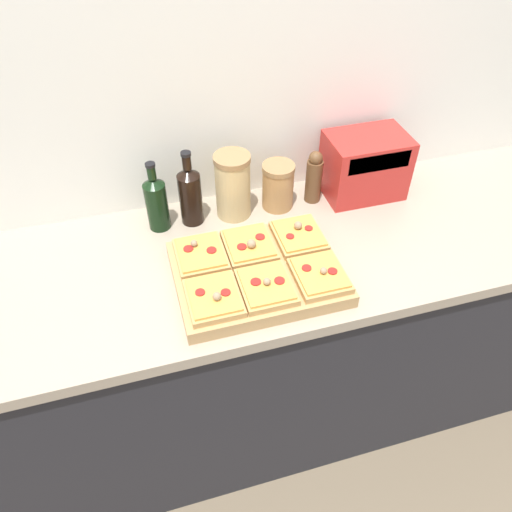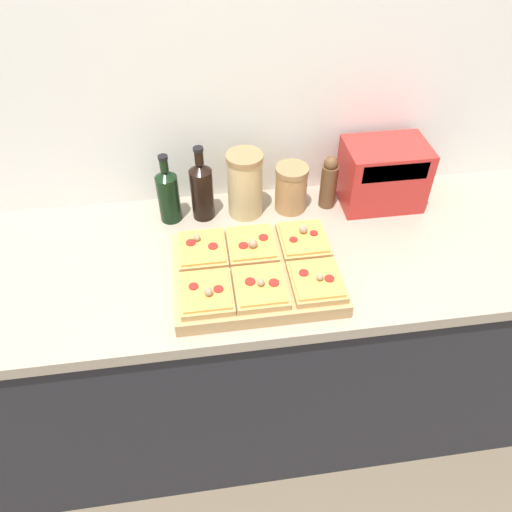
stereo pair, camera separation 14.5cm
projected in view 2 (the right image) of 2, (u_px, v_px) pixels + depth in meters
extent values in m
plane|color=brown|center=(263.00, 483.00, 1.96)|extent=(12.00, 12.00, 0.00)
cube|color=silver|center=(235.00, 107.00, 1.59)|extent=(6.00, 0.06, 2.50)
cube|color=#232328|center=(252.00, 348.00, 1.88)|extent=(2.60, 0.64, 0.90)
cube|color=gray|center=(251.00, 258.00, 1.56)|extent=(2.63, 0.67, 0.04)
cube|color=tan|center=(257.00, 273.00, 1.45)|extent=(0.48, 0.37, 0.04)
cube|color=tan|center=(202.00, 250.00, 1.48)|extent=(0.14, 0.17, 0.02)
cube|color=gold|center=(202.00, 247.00, 1.47)|extent=(0.13, 0.15, 0.01)
cylinder|color=maroon|center=(191.00, 243.00, 1.48)|extent=(0.03, 0.03, 0.00)
cylinder|color=maroon|center=(213.00, 246.00, 1.46)|extent=(0.03, 0.03, 0.00)
sphere|color=#937A5B|center=(197.00, 238.00, 1.48)|extent=(0.02, 0.02, 0.02)
cube|color=tan|center=(253.00, 245.00, 1.50)|extent=(0.14, 0.17, 0.02)
cube|color=gold|center=(253.00, 242.00, 1.49)|extent=(0.13, 0.15, 0.01)
cylinder|color=maroon|center=(243.00, 245.00, 1.47)|extent=(0.03, 0.03, 0.00)
cylinder|color=maroon|center=(263.00, 237.00, 1.49)|extent=(0.03, 0.03, 0.00)
sphere|color=#937A5B|center=(251.00, 244.00, 1.45)|extent=(0.03, 0.03, 0.03)
cube|color=tan|center=(303.00, 241.00, 1.51)|extent=(0.14, 0.17, 0.02)
cube|color=gold|center=(303.00, 237.00, 1.50)|extent=(0.13, 0.15, 0.01)
cylinder|color=maroon|center=(293.00, 240.00, 1.49)|extent=(0.02, 0.02, 0.00)
cylinder|color=maroon|center=(314.00, 233.00, 1.51)|extent=(0.02, 0.02, 0.00)
sphere|color=#937A5B|center=(303.00, 229.00, 1.50)|extent=(0.03, 0.03, 0.03)
cube|color=tan|center=(207.00, 294.00, 1.35)|extent=(0.14, 0.17, 0.02)
cube|color=gold|center=(206.00, 290.00, 1.34)|extent=(0.13, 0.15, 0.01)
cylinder|color=maroon|center=(194.00, 286.00, 1.35)|extent=(0.03, 0.03, 0.00)
cylinder|color=maroon|center=(218.00, 289.00, 1.34)|extent=(0.03, 0.03, 0.00)
sphere|color=#937A5B|center=(209.00, 292.00, 1.32)|extent=(0.02, 0.02, 0.02)
cube|color=tan|center=(262.00, 288.00, 1.37)|extent=(0.14, 0.17, 0.02)
cube|color=gold|center=(262.00, 284.00, 1.36)|extent=(0.13, 0.15, 0.01)
cylinder|color=maroon|center=(250.00, 282.00, 1.36)|extent=(0.03, 0.03, 0.00)
cylinder|color=maroon|center=(274.00, 283.00, 1.36)|extent=(0.03, 0.03, 0.00)
sphere|color=#937A5B|center=(262.00, 282.00, 1.35)|extent=(0.02, 0.02, 0.02)
cube|color=tan|center=(316.00, 282.00, 1.39)|extent=(0.14, 0.17, 0.02)
cube|color=gold|center=(317.00, 279.00, 1.38)|extent=(0.13, 0.15, 0.01)
cylinder|color=maroon|center=(304.00, 273.00, 1.38)|extent=(0.03, 0.03, 0.00)
cylinder|color=maroon|center=(329.00, 279.00, 1.37)|extent=(0.03, 0.03, 0.00)
sphere|color=#937A5B|center=(320.00, 277.00, 1.36)|extent=(0.02, 0.02, 0.02)
cylinder|color=black|center=(169.00, 198.00, 1.62)|extent=(0.07, 0.07, 0.16)
cone|color=black|center=(165.00, 174.00, 1.55)|extent=(0.07, 0.07, 0.02)
cylinder|color=black|center=(164.00, 165.00, 1.53)|extent=(0.03, 0.03, 0.04)
cylinder|color=black|center=(163.00, 157.00, 1.51)|extent=(0.03, 0.03, 0.01)
cylinder|color=black|center=(202.00, 194.00, 1.63)|extent=(0.07, 0.07, 0.18)
cone|color=black|center=(200.00, 167.00, 1.56)|extent=(0.07, 0.07, 0.03)
cylinder|color=black|center=(199.00, 157.00, 1.53)|extent=(0.03, 0.03, 0.05)
cylinder|color=black|center=(198.00, 149.00, 1.51)|extent=(0.03, 0.03, 0.01)
cylinder|color=tan|center=(245.00, 187.00, 1.63)|extent=(0.11, 0.11, 0.21)
cylinder|color=#937047|center=(244.00, 157.00, 1.55)|extent=(0.12, 0.12, 0.02)
cylinder|color=#AD7F4C|center=(291.00, 191.00, 1.67)|extent=(0.10, 0.10, 0.15)
cylinder|color=#937047|center=(292.00, 170.00, 1.61)|extent=(0.11, 0.11, 0.02)
cylinder|color=brown|center=(328.00, 186.00, 1.68)|extent=(0.06, 0.06, 0.15)
sphere|color=brown|center=(331.00, 163.00, 1.61)|extent=(0.05, 0.05, 0.05)
cube|color=red|center=(383.00, 174.00, 1.67)|extent=(0.27, 0.19, 0.22)
cube|color=black|center=(396.00, 172.00, 1.56)|extent=(0.22, 0.01, 0.06)
cube|color=black|center=(425.00, 168.00, 1.68)|extent=(0.02, 0.02, 0.02)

